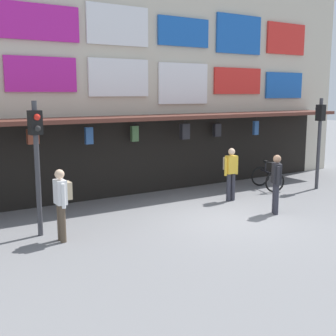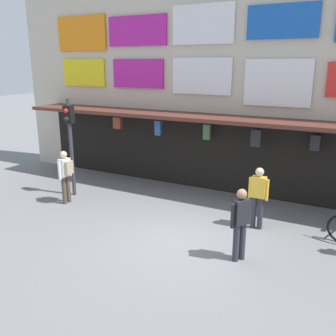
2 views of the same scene
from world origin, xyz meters
name	(u,v)px [view 1 (image 1 of 2)]	position (x,y,z in m)	size (l,w,h in m)	color
ground_plane	(227,219)	(0.00, 0.00, 0.00)	(80.00, 80.00, 0.00)	slate
shopfront	(144,76)	(0.00, 4.57, 3.96)	(18.00, 2.60, 8.00)	beige
traffic_light_near	(36,147)	(-4.65, 1.31, 2.14)	(0.31, 0.34, 3.20)	#38383D
traffic_light_far	(319,129)	(5.22, 1.33, 2.14)	(0.31, 0.34, 3.20)	#38383D
bicycle_parked	(267,178)	(3.67, 2.20, 0.39)	(1.04, 1.32, 1.05)	black
pedestrian_in_green	(276,181)	(1.53, -0.28, 0.95)	(0.38, 0.46, 1.68)	#2D2D38
pedestrian_in_blue	(231,170)	(1.45, 1.59, 0.98)	(0.53, 0.35, 1.68)	#2D2D38
pedestrian_in_red	(62,199)	(-4.33, 0.64, 0.98)	(0.35, 0.53, 1.68)	brown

